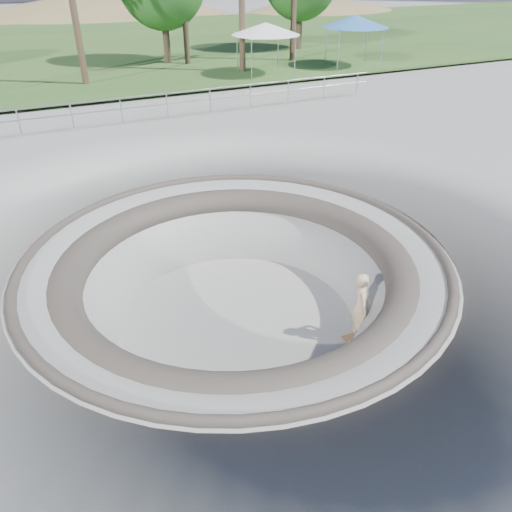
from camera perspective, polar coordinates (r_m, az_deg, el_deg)
name	(u,v)px	position (r m, az deg, el deg)	size (l,w,h in m)	color
ground	(235,256)	(12.02, -2.40, -0.01)	(180.00, 180.00, 0.00)	#9C9C97
skate_bowl	(237,316)	(13.05, -2.23, -6.91)	(14.00, 14.00, 4.10)	#9C9C97
grass_strip	(59,48)	(44.09, -21.63, 21.22)	(180.00, 36.00, 0.12)	#2C5020
distant_hills	(79,83)	(68.41, -19.53, 18.17)	(103.20, 45.00, 28.60)	brown
safety_railing	(121,110)	(22.55, -15.16, 15.85)	(25.00, 0.06, 1.03)	#95979D
skateboard	(357,335)	(12.71, 11.42, -8.90)	(0.76, 0.26, 0.08)	#975C3C
skater	(360,306)	(12.16, 11.85, -5.61)	(0.65, 0.43, 1.78)	tan
canopy_white	(266,29)	(30.95, 1.12, 24.52)	(5.49, 5.49, 2.79)	#95979D
canopy_blue	(355,22)	(34.09, 11.30, 24.79)	(5.53, 5.53, 2.92)	#95979D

